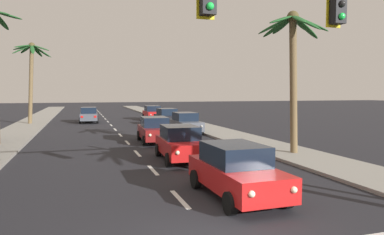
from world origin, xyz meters
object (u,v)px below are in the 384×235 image
traffic_signal_mast (341,30)px  sedan_parked_far_kerb (167,117)px  sedan_oncoming_far (89,115)px  palm_right_second (293,52)px  sedan_third_in_queue (180,143)px  sedan_parked_nearest_kerb (185,123)px  sedan_parked_mid_kerb (153,113)px  sedan_fifth_in_queue (155,130)px  palm_left_third (31,66)px  sedan_lead_at_stop_bar (236,170)px

traffic_signal_mast → sedan_parked_far_kerb: bearing=85.9°
traffic_signal_mast → sedan_oncoming_far: bearing=99.4°
traffic_signal_mast → palm_right_second: bearing=63.7°
sedan_third_in_queue → sedan_parked_nearest_kerb: size_ratio=1.01×
sedan_parked_far_kerb → palm_right_second: size_ratio=0.60×
sedan_parked_far_kerb → palm_right_second: (2.32, -18.29, 4.53)m
sedan_parked_mid_kerb → sedan_parked_far_kerb: 7.29m
sedan_third_in_queue → sedan_parked_far_kerb: 18.21m
sedan_fifth_in_queue → palm_left_third: (-9.23, 16.23, 5.05)m
sedan_lead_at_stop_bar → palm_left_third: (-9.26, 29.02, 5.05)m
palm_left_third → sedan_lead_at_stop_bar: bearing=-72.3°
sedan_fifth_in_queue → palm_left_third: palm_left_third is taller
traffic_signal_mast → sedan_parked_nearest_kerb: (1.73, 19.76, -4.01)m
sedan_third_in_queue → sedan_parked_mid_kerb: bearing=81.9°
traffic_signal_mast → sedan_third_in_queue: (-1.67, 9.05, -4.01)m
sedan_lead_at_stop_bar → sedan_parked_nearest_kerb: (3.36, 17.11, 0.00)m
sedan_lead_at_stop_bar → sedan_third_in_queue: bearing=90.4°
sedan_parked_far_kerb → palm_right_second: bearing=-82.8°
sedan_third_in_queue → sedan_fifth_in_queue: size_ratio=1.00×
sedan_lead_at_stop_bar → sedan_oncoming_far: size_ratio=1.00×
sedan_parked_nearest_kerb → sedan_oncoming_far: bearing=119.2°
sedan_parked_far_kerb → palm_left_third: palm_left_third is taller
sedan_third_in_queue → sedan_parked_mid_kerb: same height
sedan_oncoming_far → palm_right_second: 26.24m
traffic_signal_mast → palm_right_second: (4.25, 8.60, 0.53)m
sedan_fifth_in_queue → sedan_oncoming_far: bearing=102.4°
sedan_fifth_in_queue → sedan_oncoming_far: size_ratio=1.00×
sedan_parked_mid_kerb → palm_right_second: bearing=-84.7°
sedan_third_in_queue → sedan_parked_far_kerb: bearing=78.6°
sedan_lead_at_stop_bar → sedan_third_in_queue: same height
palm_left_third → sedan_oncoming_far: bearing=9.4°
sedan_fifth_in_queue → sedan_lead_at_stop_bar: bearing=-89.9°
palm_right_second → sedan_parked_nearest_kerb: bearing=102.7°
sedan_parked_far_kerb → palm_right_second: palm_right_second is taller
sedan_parked_mid_kerb → palm_right_second: 26.09m
traffic_signal_mast → sedan_third_in_queue: size_ratio=2.30×
sedan_fifth_in_queue → sedan_parked_far_kerb: (3.57, 11.45, 0.00)m
traffic_signal_mast → sedan_fifth_in_queue: (-1.65, 15.44, -4.01)m
sedan_fifth_in_queue → sedan_parked_far_kerb: size_ratio=1.00×
sedan_fifth_in_queue → palm_right_second: 10.10m
traffic_signal_mast → palm_left_third: (-10.88, 31.67, 1.04)m
sedan_parked_mid_kerb → palm_right_second: palm_right_second is taller
sedan_oncoming_far → palm_left_third: bearing=-170.6°
palm_left_third → palm_right_second: 27.59m
sedan_fifth_in_queue → sedan_parked_nearest_kerb: (3.38, 4.31, 0.00)m
sedan_lead_at_stop_bar → sedan_parked_far_kerb: 24.50m
palm_left_third → sedan_fifth_in_queue: bearing=-60.4°
sedan_oncoming_far → sedan_fifth_in_queue: bearing=-77.6°
sedan_parked_far_kerb → palm_left_third: size_ratio=0.54×
sedan_oncoming_far → sedan_parked_far_kerb: same height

